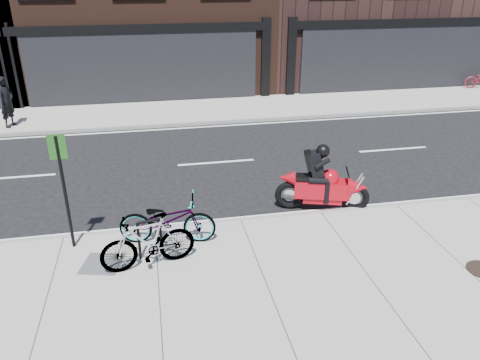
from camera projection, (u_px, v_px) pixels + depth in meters
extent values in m
plane|color=black|center=(227.00, 190.00, 12.86)|extent=(120.00, 120.00, 0.00)
cube|color=gray|center=(274.00, 305.00, 8.37)|extent=(60.00, 6.00, 0.13)
cube|color=gray|center=(196.00, 111.00, 19.76)|extent=(60.00, 3.50, 0.13)
cylinder|color=black|center=(139.00, 241.00, 9.41)|extent=(0.06, 0.06, 0.82)
cylinder|color=black|center=(161.00, 236.00, 9.58)|extent=(0.06, 0.06, 0.82)
cylinder|color=black|center=(148.00, 221.00, 9.33)|extent=(0.45, 0.16, 0.06)
imported|color=gray|center=(167.00, 220.00, 9.96)|extent=(2.15, 1.05, 1.08)
imported|color=gray|center=(148.00, 242.00, 9.11)|extent=(1.94, 0.87, 1.13)
torus|color=black|center=(354.00, 198.00, 11.58)|extent=(0.76, 0.37, 0.74)
torus|color=black|center=(289.00, 195.00, 11.73)|extent=(0.76, 0.37, 0.74)
cube|color=#A10712|center=(322.00, 189.00, 11.56)|extent=(1.42, 0.81, 0.43)
cone|color=#A10712|center=(357.00, 188.00, 11.45)|extent=(0.63, 0.62, 0.50)
sphere|color=#A10712|center=(330.00, 178.00, 11.42)|extent=(0.45, 0.45, 0.45)
cube|color=black|center=(309.00, 178.00, 11.48)|extent=(0.68, 0.48, 0.14)
cylinder|color=silver|center=(296.00, 193.00, 11.91)|extent=(0.62, 0.28, 0.10)
cube|color=black|center=(316.00, 164.00, 11.31)|extent=(0.54, 0.52, 0.66)
cube|color=black|center=(309.00, 160.00, 11.29)|extent=(0.35, 0.40, 0.45)
sphere|color=black|center=(323.00, 151.00, 11.16)|extent=(0.33, 0.33, 0.33)
imported|color=black|center=(7.00, 102.00, 17.18)|extent=(0.68, 0.81, 1.89)
cube|color=#4A4A4C|center=(102.00, 264.00, 9.39)|extent=(0.92, 0.92, 0.02)
cylinder|color=black|center=(65.00, 194.00, 9.49)|extent=(0.07, 0.07, 2.49)
cube|color=#1B4E16|center=(57.00, 147.00, 9.07)|extent=(0.34, 0.04, 0.51)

